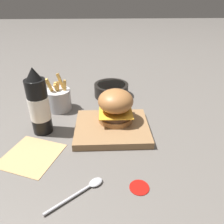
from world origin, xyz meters
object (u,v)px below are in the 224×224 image
Objects in this scene: spoon at (86,189)px; side_bowl at (111,90)px; burger at (116,106)px; ketchup_bottle at (39,105)px; fries_basket at (59,99)px; serving_board at (112,128)px.

side_bowl is at bearing 43.35° from spoon.
ketchup_bottle is at bearing -173.95° from burger.
fries_basket is at bearing 69.76° from spoon.
fries_basket is 0.94× the size of side_bowl.
spoon is (-0.07, -0.25, -0.01)m from serving_board.
burger is at bearing 6.05° from ketchup_bottle.
fries_basket is at bearing 79.37° from ketchup_bottle.
fries_basket is (-0.22, 0.13, -0.04)m from burger.
ketchup_bottle is 0.37m from side_bowl.
fries_basket reaches higher than burger.
fries_basket is (-0.20, 0.16, 0.03)m from serving_board.
fries_basket is at bearing 148.75° from burger.
burger is 0.78× the size of side_bowl.
ketchup_bottle reaches higher than serving_board.
spoon is at bearing -72.50° from fries_basket.
side_bowl is at bearing 91.19° from burger.
side_bowl is (0.21, 0.11, -0.01)m from fries_basket.
serving_board is 1.82× the size of spoon.
side_bowl is at bearing 48.42° from ketchup_bottle.
side_bowl reaches higher than spoon.
burger is 0.25m from side_bowl.
fries_basket is 0.43m from spoon.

